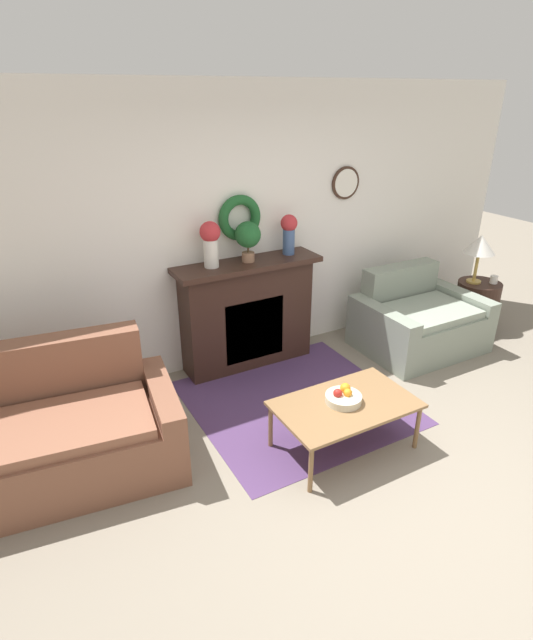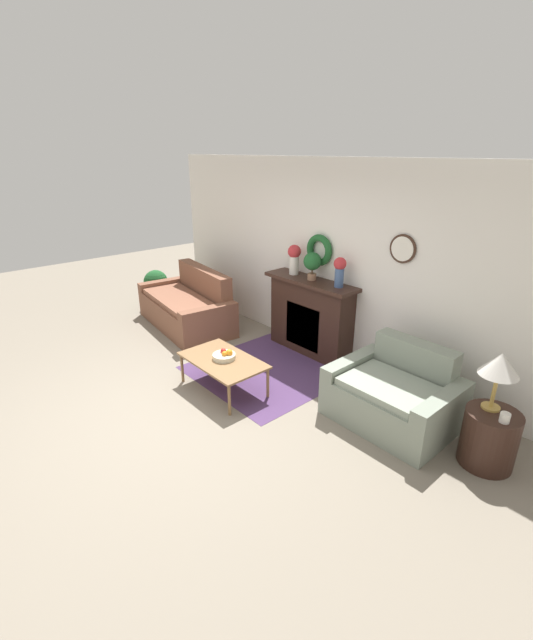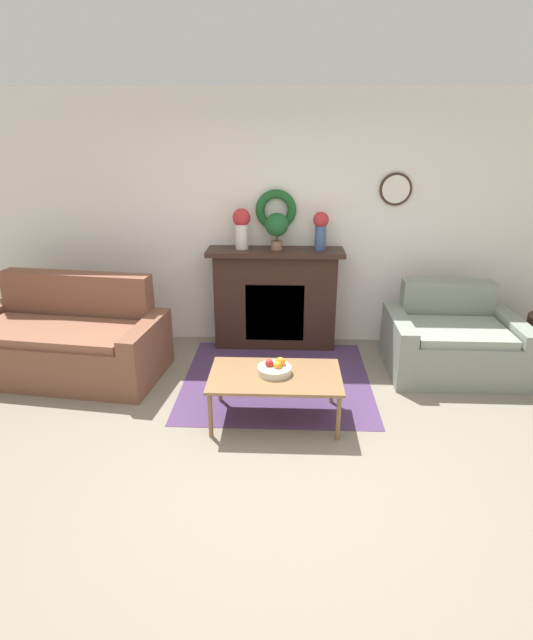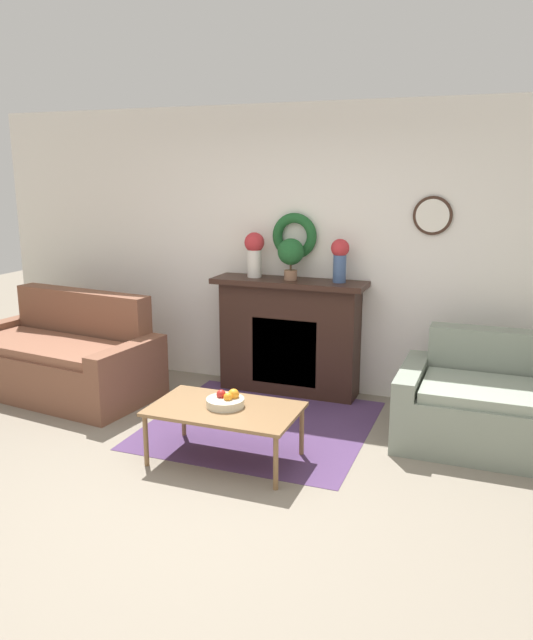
% 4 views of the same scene
% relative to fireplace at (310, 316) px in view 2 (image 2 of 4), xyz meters
% --- Properties ---
extents(ground_plane, '(16.00, 16.00, 0.00)m').
position_rel_fireplace_xyz_m(ground_plane, '(0.10, -2.24, -0.56)').
color(ground_plane, gray).
extents(floor_rug, '(1.80, 1.75, 0.01)m').
position_rel_fireplace_xyz_m(floor_rug, '(0.04, -0.87, -0.55)').
color(floor_rug, '#4C335B').
rests_on(floor_rug, ground_plane).
extents(wall_back, '(6.80, 0.16, 2.70)m').
position_rel_fireplace_xyz_m(wall_back, '(0.10, 0.21, 0.80)').
color(wall_back, white).
rests_on(wall_back, ground_plane).
extents(fireplace, '(1.46, 0.41, 1.10)m').
position_rel_fireplace_xyz_m(fireplace, '(0.00, 0.00, 0.00)').
color(fireplace, '#331E16').
rests_on(fireplace, ground_plane).
extents(couch_left, '(2.01, 1.17, 0.95)m').
position_rel_fireplace_xyz_m(couch_left, '(-2.05, -0.78, -0.23)').
color(couch_left, brown).
rests_on(couch_left, ground_plane).
extents(loveseat_right, '(1.27, 0.96, 0.84)m').
position_rel_fireplace_xyz_m(loveseat_right, '(1.79, -0.57, -0.26)').
color(loveseat_right, gray).
rests_on(loveseat_right, ground_plane).
extents(coffee_table, '(1.08, 0.65, 0.41)m').
position_rel_fireplace_xyz_m(coffee_table, '(0.04, -1.58, -0.18)').
color(coffee_table, olive).
rests_on(coffee_table, ground_plane).
extents(fruit_bowl, '(0.28, 0.28, 0.12)m').
position_rel_fireplace_xyz_m(fruit_bowl, '(0.04, -1.55, -0.10)').
color(fruit_bowl, beige).
rests_on(fruit_bowl, coffee_table).
extents(side_table_by_loveseat, '(0.49, 0.49, 0.56)m').
position_rel_fireplace_xyz_m(side_table_by_loveseat, '(2.78, -0.52, -0.28)').
color(side_table_by_loveseat, '#331E16').
rests_on(side_table_by_loveseat, ground_plane).
extents(table_lamp, '(0.35, 0.35, 0.56)m').
position_rel_fireplace_xyz_m(table_lamp, '(2.71, -0.47, 0.44)').
color(table_lamp, '#B28E42').
rests_on(table_lamp, side_table_by_loveseat).
extents(mug, '(0.09, 0.09, 0.09)m').
position_rel_fireplace_xyz_m(mug, '(2.89, -0.61, 0.04)').
color(mug, silver).
rests_on(mug, side_table_by_loveseat).
extents(vase_on_mantel_left, '(0.19, 0.19, 0.43)m').
position_rel_fireplace_xyz_m(vase_on_mantel_left, '(-0.36, 0.01, 0.80)').
color(vase_on_mantel_left, silver).
rests_on(vase_on_mantel_left, fireplace).
extents(vase_on_mantel_right, '(0.17, 0.17, 0.40)m').
position_rel_fireplace_xyz_m(vase_on_mantel_right, '(0.47, 0.01, 0.78)').
color(vase_on_mantel_right, '#3D5684').
rests_on(vase_on_mantel_right, fireplace).
extents(potted_plant_on_mantel, '(0.25, 0.25, 0.39)m').
position_rel_fireplace_xyz_m(potted_plant_on_mantel, '(0.01, -0.01, 0.79)').
color(potted_plant_on_mantel, '#8E664C').
rests_on(potted_plant_on_mantel, fireplace).
extents(potted_plant_floor_by_couch, '(0.45, 0.45, 0.71)m').
position_rel_fireplace_xyz_m(potted_plant_floor_by_couch, '(-3.23, -0.74, -0.12)').
color(potted_plant_floor_by_couch, '#8E664C').
rests_on(potted_plant_floor_by_couch, ground_plane).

